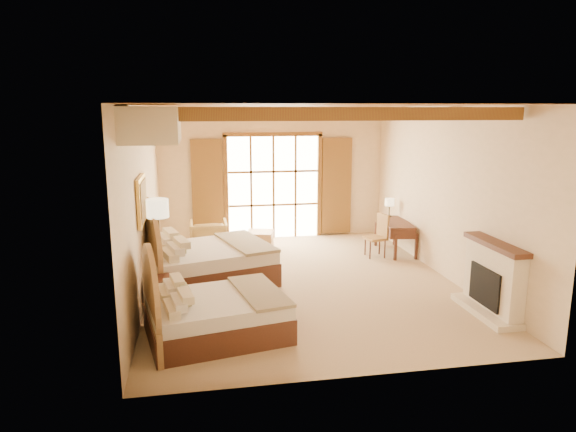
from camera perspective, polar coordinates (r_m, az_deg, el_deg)
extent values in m
plane|color=tan|center=(9.61, 1.52, -7.31)|extent=(7.00, 7.00, 0.00)
plane|color=beige|center=(12.62, -1.68, 4.76)|extent=(5.50, 0.00, 5.50)
plane|color=beige|center=(9.06, -15.72, 1.55)|extent=(0.00, 7.00, 7.00)
plane|color=beige|center=(10.13, 17.01, 2.51)|extent=(0.00, 7.00, 7.00)
plane|color=#AF773A|center=(9.08, 1.63, 12.15)|extent=(7.00, 7.00, 0.00)
cube|color=white|center=(12.63, -1.64, 3.16)|extent=(2.20, 0.02, 2.50)
cube|color=brown|center=(12.46, -8.92, 2.91)|extent=(0.75, 0.06, 2.40)
cube|color=brown|center=(12.93, 5.42, 3.32)|extent=(0.75, 0.06, 2.40)
cube|color=beige|center=(8.61, 21.86, -6.60)|extent=(0.25, 1.30, 1.10)
cube|color=black|center=(8.61, 21.41, -7.28)|extent=(0.18, 0.80, 0.60)
cube|color=beige|center=(8.73, 21.10, -9.78)|extent=(0.45, 1.40, 0.10)
cube|color=#4E281B|center=(8.45, 22.10, -2.94)|extent=(0.30, 1.40, 0.08)
cube|color=gold|center=(8.30, -15.97, 1.67)|extent=(0.05, 0.95, 0.75)
cube|color=gold|center=(8.29, -15.76, 1.68)|extent=(0.02, 0.82, 0.62)
cube|color=beige|center=(6.91, -14.93, 9.81)|extent=(0.70, 1.40, 0.45)
cube|color=#4E281B|center=(7.45, -7.89, -11.74)|extent=(2.11, 1.75, 0.36)
cube|color=silver|center=(7.34, -7.95, -9.71)|extent=(2.07, 1.72, 0.20)
cube|color=#8F7F5B|center=(7.35, -2.97, -8.68)|extent=(0.83, 1.52, 0.05)
cube|color=tan|center=(7.27, -11.45, -8.30)|extent=(0.18, 0.40, 0.22)
cube|color=#4E281B|center=(9.61, -8.88, -6.08)|extent=(2.59, 2.23, 0.43)
cube|color=silver|center=(9.52, -8.95, -4.17)|extent=(2.54, 2.18, 0.24)
cube|color=#8F7F5B|center=(9.52, -4.44, -3.24)|extent=(1.12, 1.82, 0.05)
cube|color=tan|center=(9.46, -12.10, -2.83)|extent=(0.25, 0.47, 0.26)
cube|color=#4E281B|center=(8.40, -13.64, -8.46)|extent=(0.53, 0.53, 0.57)
cylinder|color=#312816|center=(9.03, -13.81, -8.83)|extent=(0.24, 0.24, 0.03)
cylinder|color=#312816|center=(8.80, -14.05, -4.32)|extent=(0.04, 0.04, 1.46)
cylinder|color=beige|center=(8.62, -14.31, 0.84)|extent=(0.36, 0.36, 0.30)
imported|color=tan|center=(11.44, -8.81, -2.35)|extent=(0.80, 0.82, 0.75)
cube|color=#A57651|center=(11.72, -3.13, -2.72)|extent=(0.70, 0.70, 0.42)
cube|color=#4E281B|center=(11.62, 11.90, -0.71)|extent=(0.74, 1.37, 0.05)
cube|color=#4E281B|center=(11.64, 11.87, -1.29)|extent=(0.71, 1.33, 0.21)
cube|color=olive|center=(11.24, 9.67, -2.45)|extent=(0.49, 0.49, 0.05)
cube|color=olive|center=(11.24, 10.59, -1.05)|extent=(0.14, 0.41, 0.50)
cylinder|color=#312816|center=(12.12, 11.16, 0.00)|extent=(0.13, 0.13, 0.02)
cylinder|color=#312816|center=(12.09, 11.18, 0.69)|extent=(0.03, 0.03, 0.29)
cylinder|color=beige|center=(12.06, 11.22, 1.52)|extent=(0.21, 0.21, 0.17)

